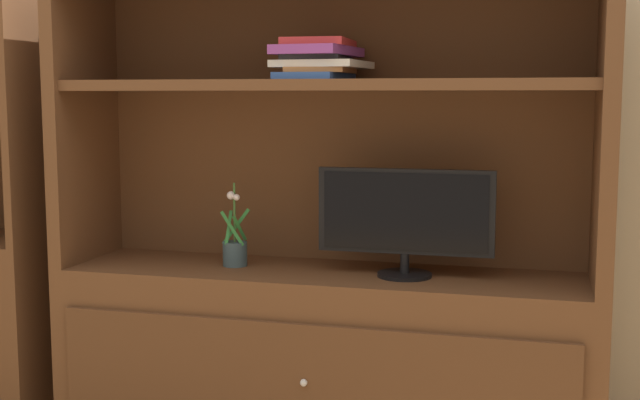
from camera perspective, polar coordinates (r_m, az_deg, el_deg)
painted_rear_wall at (r=3.18m, az=1.90°, el=10.33°), size 6.00×0.10×2.80m
media_console at (r=2.93m, az=0.29°, el=-7.05°), size 1.84×0.49×1.62m
tv_monitor at (r=2.79m, az=5.76°, el=-1.16°), size 0.58×0.18×0.36m
potted_plant at (r=2.99m, az=-5.76°, el=-3.32°), size 0.10×0.09×0.29m
magazine_stack at (r=2.84m, az=-0.07°, el=9.43°), size 0.29×0.36×0.13m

